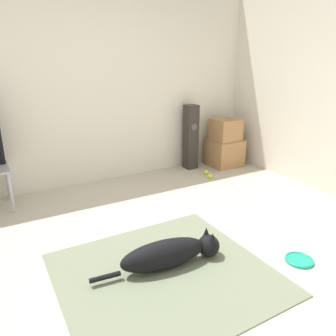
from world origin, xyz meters
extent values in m
plane|color=#BCB29E|center=(0.00, 0.00, 0.00)|extent=(12.00, 12.00, 0.00)
cube|color=silver|center=(0.00, 2.10, 1.27)|extent=(8.00, 0.06, 2.55)
cube|color=slate|center=(0.02, -0.18, 0.01)|extent=(1.57, 1.48, 0.01)
ellipsoid|color=black|center=(0.05, -0.12, 0.13)|extent=(0.73, 0.27, 0.24)
sphere|color=black|center=(0.45, -0.16, 0.11)|extent=(0.19, 0.19, 0.19)
cone|color=black|center=(0.46, -0.11, 0.21)|extent=(0.06, 0.06, 0.08)
cone|color=black|center=(0.45, -0.21, 0.21)|extent=(0.06, 0.06, 0.08)
cylinder|color=black|center=(-0.42, -0.07, 0.06)|extent=(0.23, 0.06, 0.04)
cylinder|color=#199E7A|center=(1.07, -0.58, 0.01)|extent=(0.23, 0.23, 0.02)
torus|color=#199E7A|center=(1.07, -0.58, 0.02)|extent=(0.23, 0.23, 0.02)
cube|color=#A87A4C|center=(2.16, 1.76, 0.20)|extent=(0.47, 0.45, 0.41)
cube|color=#A87A4C|center=(2.15, 1.74, 0.57)|extent=(0.39, 0.37, 0.32)
cube|color=#2D2823|center=(1.63, 1.91, 0.48)|extent=(0.17, 0.17, 0.96)
cylinder|color=#4C4C51|center=(1.63, 1.82, 0.65)|extent=(0.10, 0.00, 0.10)
cylinder|color=#A8A8AD|center=(-0.88, 1.56, 0.23)|extent=(0.04, 0.04, 0.45)
cylinder|color=#A8A8AD|center=(-0.88, 1.99, 0.23)|extent=(0.04, 0.04, 0.45)
sphere|color=#C6E033|center=(1.62, 1.38, 0.03)|extent=(0.07, 0.07, 0.07)
sphere|color=#C6E033|center=(1.66, 1.54, 0.03)|extent=(0.07, 0.07, 0.07)
camera|label=1|loc=(-1.03, -2.06, 1.59)|focal=35.00mm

